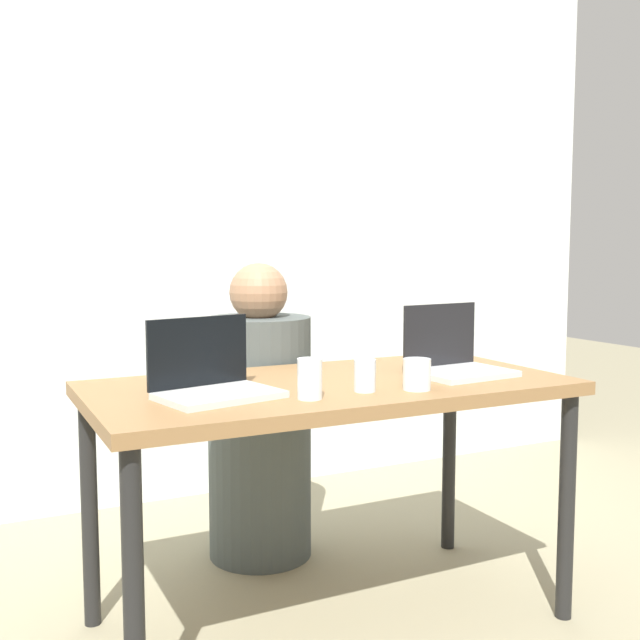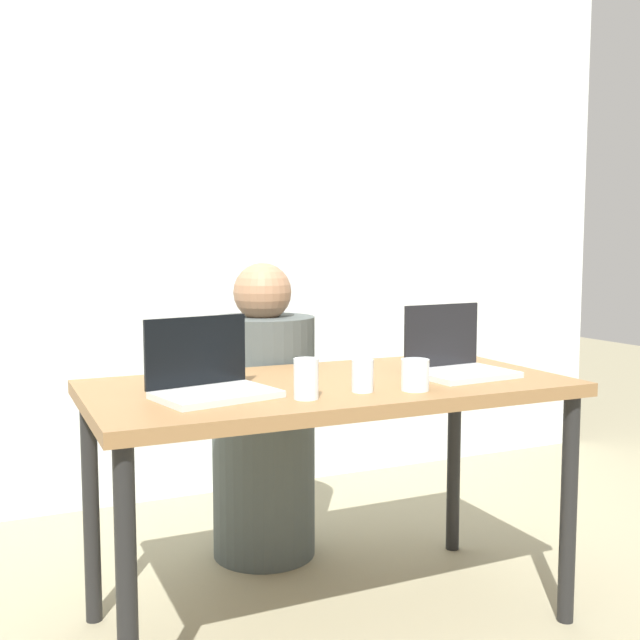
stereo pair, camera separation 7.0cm
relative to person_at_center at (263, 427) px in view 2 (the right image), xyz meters
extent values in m
plane|color=gray|center=(0.01, -0.57, -0.49)|extent=(12.00, 12.00, 0.00)
cube|color=silver|center=(0.01, 0.81, 0.82)|extent=(4.50, 0.10, 2.61)
cube|color=olive|center=(0.01, -0.57, 0.25)|extent=(1.43, 0.71, 0.04)
cylinder|color=black|center=(-0.66, -0.87, -0.13)|extent=(0.05, 0.05, 0.71)
cylinder|color=black|center=(0.67, -0.87, -0.13)|extent=(0.05, 0.05, 0.71)
cylinder|color=black|center=(-0.66, -0.26, -0.13)|extent=(0.05, 0.05, 0.71)
cylinder|color=black|center=(0.67, -0.26, -0.13)|extent=(0.05, 0.05, 0.71)
cylinder|color=#474E4C|center=(0.00, 0.00, -0.04)|extent=(0.40, 0.40, 0.90)
sphere|color=#997051|center=(0.00, 0.00, 0.50)|extent=(0.21, 0.21, 0.21)
cube|color=silver|center=(-0.38, -0.66, 0.27)|extent=(0.35, 0.27, 0.02)
cube|color=black|center=(-0.40, -0.55, 0.38)|extent=(0.30, 0.08, 0.19)
sphere|color=white|center=(-0.40, -0.54, 0.38)|extent=(0.03, 0.03, 0.03)
cube|color=silver|center=(0.42, -0.66, 0.27)|extent=(0.31, 0.24, 0.02)
cube|color=black|center=(0.41, -0.55, 0.38)|extent=(0.29, 0.04, 0.20)
sphere|color=white|center=(0.41, -0.54, 0.38)|extent=(0.04, 0.04, 0.04)
cylinder|color=silver|center=(0.02, -0.75, 0.31)|extent=(0.06, 0.06, 0.09)
cylinder|color=silver|center=(0.02, -0.75, 0.29)|extent=(0.05, 0.05, 0.05)
cylinder|color=white|center=(-0.16, -0.77, 0.32)|extent=(0.07, 0.07, 0.11)
cylinder|color=silver|center=(-0.16, -0.77, 0.30)|extent=(0.06, 0.06, 0.06)
cylinder|color=white|center=(0.17, -0.79, 0.31)|extent=(0.08, 0.08, 0.09)
cylinder|color=silver|center=(0.17, -0.79, 0.29)|extent=(0.07, 0.07, 0.05)
camera|label=1|loc=(-1.00, -2.55, 0.67)|focal=42.00mm
camera|label=2|loc=(-0.94, -2.58, 0.67)|focal=42.00mm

